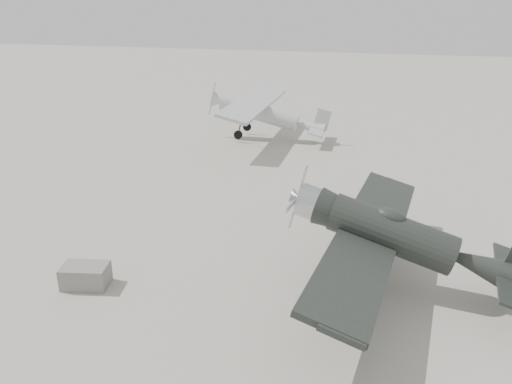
% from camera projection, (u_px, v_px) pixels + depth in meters
% --- Properties ---
extents(ground, '(160.00, 160.00, 0.00)m').
position_uv_depth(ground, '(258.00, 256.00, 19.20)').
color(ground, gray).
rests_on(ground, ground).
extents(lowwing_monoplane, '(8.11, 11.36, 3.65)m').
position_uv_depth(lowwing_monoplane, '(403.00, 238.00, 16.33)').
color(lowwing_monoplane, black).
rests_on(lowwing_monoplane, ground).
extents(highwing_monoplane, '(8.38, 11.74, 3.35)m').
position_uv_depth(highwing_monoplane, '(264.00, 110.00, 34.46)').
color(highwing_monoplane, '#A6A8AB').
rests_on(highwing_monoplane, ground).
extents(equipment_block, '(1.71, 1.26, 0.77)m').
position_uv_depth(equipment_block, '(86.00, 276.00, 17.09)').
color(equipment_block, slate).
rests_on(equipment_block, ground).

